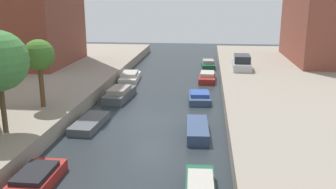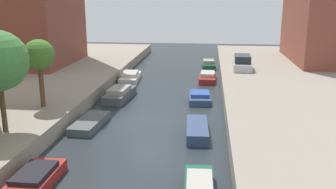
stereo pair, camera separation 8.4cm
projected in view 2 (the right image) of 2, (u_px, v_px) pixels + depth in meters
The scene contains 11 objects.
ground_plane at pixel (151, 121), 25.30m from camera, with size 84.00×84.00×0.00m, color #232B30.
street_tree_3 at pixel (39, 56), 24.16m from camera, with size 2.00×2.00×4.49m.
parked_car at pixel (242, 63), 37.68m from camera, with size 1.88×4.79×1.43m.
moored_boat_left_1 at pixel (33, 181), 16.37m from camera, with size 1.62×4.07×0.75m.
moored_boat_left_2 at pixel (90, 123), 24.07m from camera, with size 1.69×4.01×0.49m.
moored_boat_left_3 at pixel (120, 94), 30.42m from camera, with size 1.94×4.54×1.01m.
moored_boat_left_4 at pixel (130, 77), 36.94m from camera, with size 1.95×4.59×0.90m.
moored_boat_right_2 at pixel (197, 130), 22.65m from camera, with size 1.49×3.98×0.65m.
moored_boat_right_3 at pixel (199, 97), 29.82m from camera, with size 1.91×3.39×0.77m.
moored_boat_right_4 at pixel (208, 77), 36.84m from camera, with size 1.65×3.88×0.89m.
moored_boat_right_5 at pixel (209, 65), 43.37m from camera, with size 1.64×3.26×0.96m.
Camera 2 is at (3.80, -23.71, 8.23)m, focal length 39.97 mm.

